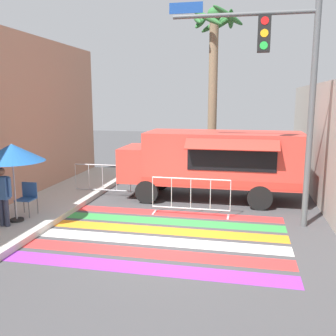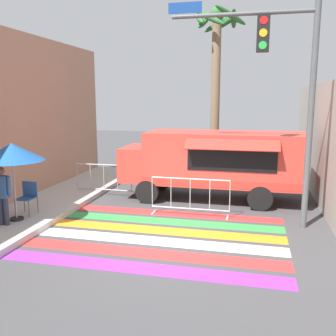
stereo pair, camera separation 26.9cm
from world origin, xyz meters
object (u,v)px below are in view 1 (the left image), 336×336
at_px(patio_umbrella, 12,153).
at_px(barricade_front, 191,197).
at_px(barricade_side, 103,180).
at_px(palm_tree, 214,65).
at_px(folding_chair, 28,196).
at_px(food_truck, 209,159).
at_px(traffic_signal_pole, 284,75).
at_px(vendor_person, 3,194).

distance_m(patio_umbrella, barricade_front, 5.13).
bearing_deg(barricade_side, palm_tree, 48.86).
relative_size(folding_chair, palm_tree, 0.13).
bearing_deg(folding_chair, palm_tree, 39.72).
distance_m(folding_chair, palm_tree, 9.44).
bearing_deg(palm_tree, barricade_side, -131.14).
relative_size(barricade_front, barricade_side, 1.12).
height_order(barricade_front, barricade_side, same).
bearing_deg(barricade_front, patio_umbrella, -156.02).
relative_size(food_truck, barricade_side, 2.89).
distance_m(food_truck, patio_umbrella, 6.29).
xyz_separation_m(traffic_signal_pole, barricade_front, (-2.47, 0.36, -3.49)).
bearing_deg(vendor_person, folding_chair, 98.85).
distance_m(traffic_signal_pole, patio_umbrella, 7.44).
distance_m(patio_umbrella, folding_chair, 1.45).
distance_m(barricade_front, palm_tree, 7.16).
height_order(food_truck, patio_umbrella, food_truck).
bearing_deg(patio_umbrella, traffic_signal_pole, 13.23).
distance_m(vendor_person, palm_tree, 10.15).
bearing_deg(vendor_person, food_truck, 52.75).
xyz_separation_m(barricade_side, palm_tree, (3.54, 4.06, 4.29)).
bearing_deg(food_truck, palm_tree, 93.96).
height_order(folding_chair, palm_tree, palm_tree).
xyz_separation_m(patio_umbrella, barricade_front, (4.50, 2.00, -1.47)).
bearing_deg(patio_umbrella, palm_tree, 59.34).
bearing_deg(vendor_person, traffic_signal_pole, 27.34).
xyz_separation_m(vendor_person, barricade_side, (1.10, 4.11, -0.47)).
height_order(traffic_signal_pole, palm_tree, palm_tree).
relative_size(barricade_front, palm_tree, 0.33).
xyz_separation_m(patio_umbrella, barricade_side, (1.04, 3.68, -1.47)).
distance_m(food_truck, barricade_front, 2.16).
relative_size(traffic_signal_pole, palm_tree, 0.84).
xyz_separation_m(patio_umbrella, palm_tree, (4.59, 7.73, 2.82)).
relative_size(folding_chair, barricade_front, 0.39).
relative_size(patio_umbrella, palm_tree, 0.29).
relative_size(food_truck, traffic_signal_pole, 1.02).
relative_size(patio_umbrella, barricade_side, 1.00).
relative_size(traffic_signal_pole, barricade_front, 2.54).
xyz_separation_m(traffic_signal_pole, barricade_side, (-5.92, 2.04, -3.50)).
bearing_deg(barricade_side, patio_umbrella, -105.80).
xyz_separation_m(vendor_person, barricade_front, (4.56, 2.44, -0.47)).
relative_size(vendor_person, barricade_side, 0.74).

